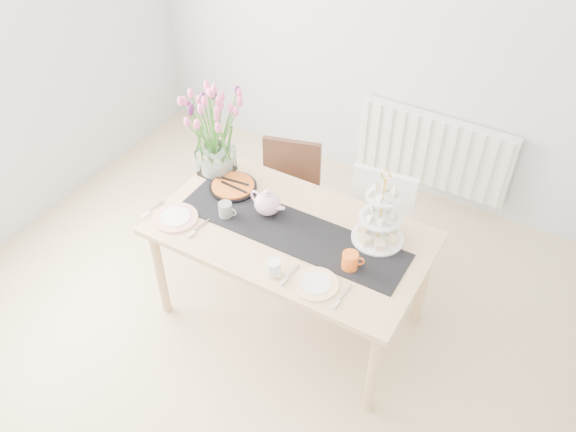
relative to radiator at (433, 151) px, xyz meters
The scene contains 16 objects.
room_shell 2.40m from the radiator, 102.86° to the right, with size 4.50×4.50×4.50m.
radiator is the anchor object (origin of this frame).
dining_table 1.64m from the radiator, 101.80° to the right, with size 1.60×0.90×0.75m.
chair_brown 1.22m from the radiator, 125.22° to the right, with size 0.50×0.50×0.82m.
chair_white 1.04m from the radiator, 91.17° to the right, with size 0.46×0.46×0.85m.
table_runner 1.66m from the radiator, 101.80° to the right, with size 1.40×0.35×0.01m, color black.
tulip_vase 1.83m from the radiator, 127.08° to the right, with size 0.69×0.69×0.59m.
cake_stand 1.48m from the radiator, 84.70° to the right, with size 0.30×0.30×0.44m.
teapot 1.66m from the radiator, 109.06° to the right, with size 0.26×0.21×0.17m, color silver, non-canonical shape.
cream_jug 1.39m from the radiator, 88.05° to the right, with size 0.09×0.09×0.09m, color white.
tart_tin 1.70m from the radiator, 120.09° to the right, with size 0.30×0.30×0.04m.
mug_grey 1.86m from the radiator, 113.60° to the right, with size 0.08×0.08×0.10m, color gray.
mug_white 1.98m from the radiator, 97.18° to the right, with size 0.08×0.08×0.09m, color silver.
mug_orange 1.73m from the radiator, 86.95° to the right, with size 0.09×0.09×0.11m, color orange.
plate_left 2.11m from the radiator, 117.91° to the right, with size 0.27×0.27×0.01m, color white.
plate_right 1.91m from the radiator, 90.30° to the right, with size 0.24×0.24×0.01m, color white.
Camera 1 is at (1.45, -1.64, 3.17)m, focal length 38.00 mm.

